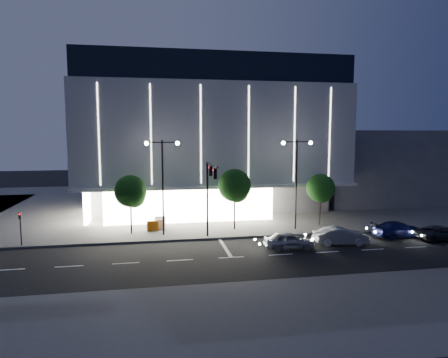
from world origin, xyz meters
TOP-DOWN VIEW (x-y plane):
  - ground at (0.00, 0.00)m, footprint 160.00×160.00m
  - sidewalk_museum at (5.00, 24.00)m, footprint 70.00×40.00m
  - sidewalk_near at (5.00, -12.00)m, footprint 70.00×10.00m
  - museum at (2.98, 22.31)m, footprint 30.00×25.80m
  - annex_building at (26.00, 24.00)m, footprint 16.00×20.00m
  - traffic_mast at (1.00, 3.34)m, footprint 0.33×5.89m
  - street_lamp_west at (-3.00, 6.00)m, footprint 3.16×0.36m
  - street_lamp_east at (10.00, 6.00)m, footprint 3.16×0.36m
  - ped_signal_far at (-15.00, 4.50)m, footprint 0.22×0.24m
  - tree_left at (-5.97, 7.02)m, footprint 3.02×3.02m
  - tree_mid at (4.03, 7.02)m, footprint 3.25×3.25m
  - tree_right at (13.03, 7.02)m, footprint 2.91×2.91m
  - car_lead at (7.18, -0.15)m, footprint 4.32×2.02m
  - car_second at (12.04, 0.37)m, footprint 4.77×2.02m
  - car_third at (18.51, 1.83)m, footprint 5.23×2.69m
  - car_fourth at (21.70, 0.21)m, footprint 4.56×2.11m
  - barrier_a at (-4.02, 7.63)m, footprint 1.12×0.38m
  - barrier_b at (-3.26, 9.68)m, footprint 1.13×0.46m
  - barrier_d at (-3.31, 8.24)m, footprint 1.13×0.55m

SIDE VIEW (x-z plane):
  - ground at x=0.00m, z-range 0.00..0.00m
  - sidewalk_museum at x=5.00m, z-range 0.00..0.15m
  - sidewalk_near at x=5.00m, z-range 0.00..0.15m
  - car_fourth at x=21.70m, z-range 0.00..1.27m
  - barrier_a at x=-4.02m, z-range 0.15..1.15m
  - barrier_b at x=-3.26m, z-range 0.15..1.15m
  - barrier_d at x=-3.31m, z-range 0.15..1.15m
  - car_lead at x=7.18m, z-range 0.00..1.43m
  - car_third at x=18.51m, z-range 0.00..1.45m
  - car_second at x=12.04m, z-range 0.00..1.53m
  - ped_signal_far at x=-15.00m, z-range 0.39..3.39m
  - tree_right at x=13.03m, z-range 1.13..6.64m
  - tree_left at x=-5.97m, z-range 1.17..6.90m
  - tree_mid at x=4.03m, z-range 1.26..7.41m
  - annex_building at x=26.00m, z-range 0.00..10.00m
  - traffic_mast at x=1.00m, z-range 1.49..8.56m
  - street_lamp_west at x=-3.00m, z-range 1.46..10.46m
  - street_lamp_east at x=10.00m, z-range 1.46..10.46m
  - museum at x=2.98m, z-range 0.27..18.27m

